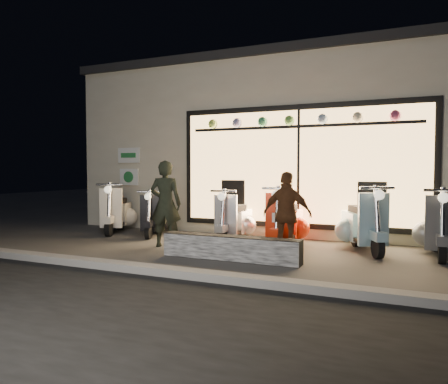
# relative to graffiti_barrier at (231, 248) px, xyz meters

# --- Properties ---
(ground) EXTENTS (40.00, 40.00, 0.00)m
(ground) POSITION_rel_graffiti_barrier_xyz_m (-0.33, 0.65, -0.20)
(ground) COLOR #383533
(ground) RESTS_ON ground
(kerb) EXTENTS (40.00, 0.25, 0.12)m
(kerb) POSITION_rel_graffiti_barrier_xyz_m (-0.33, -1.35, -0.14)
(kerb) COLOR slate
(kerb) RESTS_ON ground
(shop_building) EXTENTS (10.20, 6.23, 4.20)m
(shop_building) POSITION_rel_graffiti_barrier_xyz_m (-0.32, 5.63, 1.90)
(shop_building) COLOR beige
(shop_building) RESTS_ON ground
(graffiti_barrier) EXTENTS (2.37, 0.28, 0.40)m
(graffiti_barrier) POSITION_rel_graffiti_barrier_xyz_m (0.00, 0.00, 0.00)
(graffiti_barrier) COLOR black
(graffiti_barrier) RESTS_ON ground
(scooter_silver) EXTENTS (0.50, 1.46, 1.05)m
(scooter_silver) POSITION_rel_graffiti_barrier_xyz_m (-0.70, 1.89, 0.22)
(scooter_silver) COLOR black
(scooter_silver) RESTS_ON ground
(scooter_red) EXTENTS (0.56, 1.58, 1.13)m
(scooter_red) POSITION_rel_graffiti_barrier_xyz_m (0.46, 1.69, 0.25)
(scooter_red) COLOR black
(scooter_red) RESTS_ON ground
(scooter_black) EXTENTS (0.75, 1.37, 0.99)m
(scooter_black) POSITION_rel_graffiti_barrier_xyz_m (-2.69, 1.91, 0.20)
(scooter_black) COLOR black
(scooter_black) RESTS_ON ground
(scooter_cream) EXTENTS (0.93, 1.54, 1.13)m
(scooter_cream) POSITION_rel_graffiti_barrier_xyz_m (-3.80, 1.95, 0.25)
(scooter_cream) COLOR black
(scooter_cream) RESTS_ON ground
(scooter_blue) EXTENTS (0.95, 1.58, 1.15)m
(scooter_blue) POSITION_rel_graffiti_barrier_xyz_m (1.86, 1.86, 0.26)
(scooter_blue) COLOR black
(scooter_blue) RESTS_ON ground
(scooter_grey) EXTENTS (0.51, 1.57, 1.13)m
(scooter_grey) POSITION_rel_graffiti_barrier_xyz_m (3.16, 1.91, 0.26)
(scooter_grey) COLOR black
(scooter_grey) RESTS_ON ground
(man) EXTENTS (0.69, 0.54, 1.66)m
(man) POSITION_rel_graffiti_barrier_xyz_m (-1.63, 0.62, 0.63)
(man) COLOR black
(man) RESTS_ON ground
(woman) EXTENTS (0.86, 0.37, 1.46)m
(woman) POSITION_rel_graffiti_barrier_xyz_m (0.77, 0.67, 0.53)
(woman) COLOR brown
(woman) RESTS_ON ground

